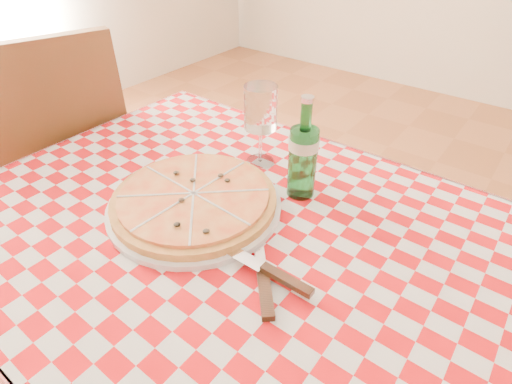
# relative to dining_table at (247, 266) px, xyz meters

# --- Properties ---
(dining_table) EXTENTS (1.20, 0.80, 0.75)m
(dining_table) POSITION_rel_dining_table_xyz_m (0.00, 0.00, 0.00)
(dining_table) COLOR brown
(dining_table) RESTS_ON ground
(tablecloth) EXTENTS (1.30, 0.90, 0.01)m
(tablecloth) POSITION_rel_dining_table_xyz_m (0.00, 0.00, 0.09)
(tablecloth) COLOR #A70A0E
(tablecloth) RESTS_ON dining_table
(chair_far) EXTENTS (0.58, 0.58, 1.01)m
(chair_far) POSITION_rel_dining_table_xyz_m (-0.86, 0.04, -0.08)
(chair_far) COLOR brown
(chair_far) RESTS_ON ground
(pizza_plate) EXTENTS (0.40, 0.40, 0.05)m
(pizza_plate) POSITION_rel_dining_table_xyz_m (-0.14, -0.00, 0.12)
(pizza_plate) COLOR #BB7B3E
(pizza_plate) RESTS_ON tablecloth
(water_bottle) EXTENTS (0.09, 0.09, 0.24)m
(water_bottle) POSITION_rel_dining_table_xyz_m (0.01, 0.19, 0.22)
(water_bottle) COLOR #1A6A29
(water_bottle) RESTS_ON tablecloth
(wine_glass) EXTENTS (0.10, 0.10, 0.21)m
(wine_glass) POSITION_rel_dining_table_xyz_m (-0.14, 0.24, 0.20)
(wine_glass) COLOR white
(wine_glass) RESTS_ON tablecloth
(cutlery) EXTENTS (0.32, 0.29, 0.03)m
(cutlery) POSITION_rel_dining_table_xyz_m (0.09, -0.07, 0.11)
(cutlery) COLOR silver
(cutlery) RESTS_ON tablecloth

